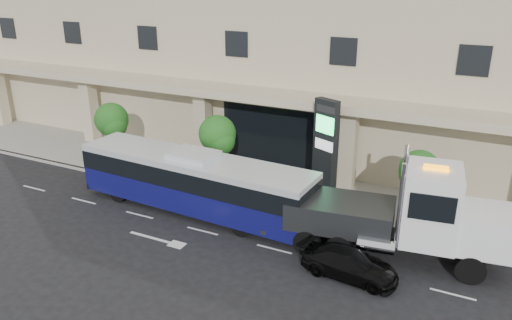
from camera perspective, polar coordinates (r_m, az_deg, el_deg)
The scene contains 11 objects.
ground at distance 26.83m, azimuth -4.43°, elevation -6.70°, with size 120.00×120.00×0.00m, color black.
sidewalk at distance 30.77m, azimuth 0.27°, elevation -2.72°, with size 120.00×6.00×0.15m, color gray.
curb at distance 28.35m, azimuth -2.39°, elevation -4.89°, with size 120.00×0.30×0.15m, color gray.
convention_center at distance 37.92m, azimuth 7.52°, elevation 17.06°, with size 60.00×17.60×20.00m.
tree_left at distance 34.01m, azimuth -16.14°, elevation 4.21°, with size 2.27×2.20×4.22m.
tree_mid at distance 29.35m, azimuth -4.40°, elevation 2.69°, with size 2.28×2.20×4.38m.
tree_right at distance 25.87m, azimuth 18.19°, elevation -1.42°, with size 2.10×2.00×4.04m.
city_bus at distance 27.09m, azimuth -7.05°, elevation -2.41°, with size 13.72×3.55×3.44m.
tow_truck at distance 23.44m, azimuth 16.75°, elevation -6.19°, with size 11.18×3.94×5.06m.
black_sedan at distance 22.20m, azimuth 10.65°, elevation -11.60°, with size 1.70×4.19×1.22m, color black.
signage_pylon at distance 27.92m, azimuth 7.90°, elevation 1.21°, with size 1.52×1.06×5.78m.
Camera 1 is at (12.30, -20.37, 12.40)m, focal length 35.00 mm.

